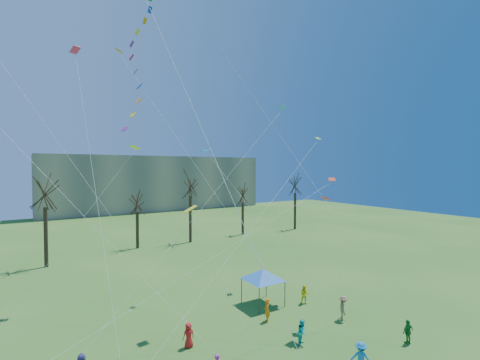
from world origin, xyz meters
TOP-DOWN VIEW (x-y plane):
  - distant_building at (22.00, 82.00)m, footprint 60.00×14.00m
  - bare_tree_row at (4.90, 36.59)m, footprint 68.48×9.60m
  - big_box_kite at (-4.29, 4.96)m, footprint 3.81×4.93m
  - canopy_tent_blue at (7.71, 11.56)m, footprint 4.08×4.08m
  - festival_crowd at (-1.10, 5.67)m, footprint 25.57×12.18m
  - small_kites_aloft at (-0.21, 11.32)m, footprint 28.70×19.63m

SIDE VIEW (x-z plane):
  - festival_crowd at x=-1.10m, z-range -0.07..1.78m
  - canopy_tent_blue at x=7.71m, z-range 1.06..4.12m
  - bare_tree_row at x=4.90m, z-range 1.64..13.09m
  - distant_building at x=22.00m, z-range 0.00..15.00m
  - small_kites_aloft at x=-0.21m, z-range -2.66..30.64m
  - big_box_kite at x=-4.29m, z-range 6.37..27.64m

